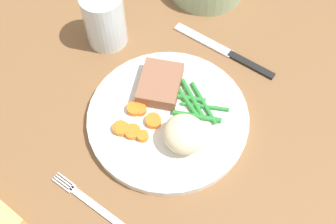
% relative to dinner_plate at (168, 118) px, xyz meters
% --- Properties ---
extents(dining_table, '(1.20, 0.90, 0.02)m').
position_rel_dinner_plate_xyz_m(dining_table, '(0.03, -0.02, -0.02)').
color(dining_table, brown).
rests_on(dining_table, ground).
extents(dinner_plate, '(0.26, 0.26, 0.02)m').
position_rel_dinner_plate_xyz_m(dinner_plate, '(0.00, 0.00, 0.00)').
color(dinner_plate, white).
rests_on(dinner_plate, dining_table).
extents(meat_portion, '(0.10, 0.09, 0.02)m').
position_rel_dinner_plate_xyz_m(meat_portion, '(0.03, 0.04, 0.02)').
color(meat_portion, '#936047').
rests_on(meat_portion, dinner_plate).
extents(mashed_potatoes, '(0.06, 0.07, 0.05)m').
position_rel_dinner_plate_xyz_m(mashed_potatoes, '(-0.02, -0.05, 0.03)').
color(mashed_potatoes, beige).
rests_on(mashed_potatoes, dinner_plate).
extents(carrot_slices, '(0.07, 0.06, 0.01)m').
position_rel_dinner_plate_xyz_m(carrot_slices, '(-0.04, 0.03, 0.01)').
color(carrot_slices, orange).
rests_on(carrot_slices, dinner_plate).
extents(green_beans, '(0.07, 0.11, 0.01)m').
position_rel_dinner_plate_xyz_m(green_beans, '(0.04, -0.02, 0.01)').
color(green_beans, '#2D8C38').
rests_on(green_beans, dinner_plate).
extents(fork, '(0.01, 0.17, 0.00)m').
position_rel_dinner_plate_xyz_m(fork, '(-0.18, -0.00, -0.01)').
color(fork, silver).
rests_on(fork, dining_table).
extents(knife, '(0.02, 0.20, 0.01)m').
position_rel_dinner_plate_xyz_m(knife, '(0.18, -0.00, -0.01)').
color(knife, black).
rests_on(knife, dining_table).
extents(water_glass, '(0.07, 0.07, 0.10)m').
position_rel_dinner_plate_xyz_m(water_glass, '(0.08, 0.19, 0.04)').
color(water_glass, silver).
rests_on(water_glass, dining_table).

